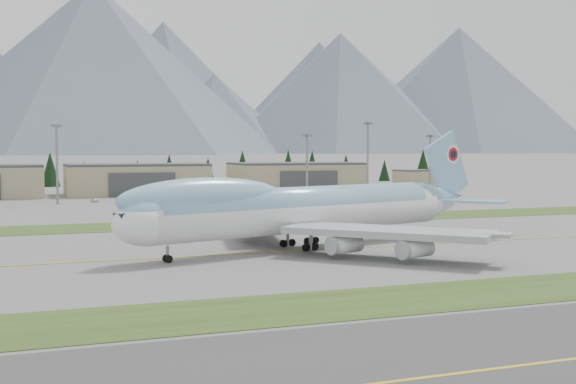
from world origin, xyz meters
name	(u,v)px	position (x,y,z in m)	size (l,w,h in m)	color
ground	(365,247)	(0.00, 0.00, 0.00)	(7000.00, 7000.00, 0.00)	slate
grass_strip_near	(513,290)	(0.00, -38.00, 0.00)	(400.00, 14.00, 0.08)	#344518
grass_strip_far	(275,221)	(0.00, 45.00, 0.00)	(400.00, 18.00, 0.08)	#344518
taxiway_line_main	(365,247)	(0.00, 0.00, 0.00)	(400.00, 0.40, 0.02)	yellow
boeing_747_freighter	(303,209)	(-9.93, 2.52, 6.44)	(74.01, 61.36, 19.54)	white
hangar_center	(137,179)	(-15.00, 149.90, 5.39)	(48.00, 26.60, 10.80)	gray
hangar_right	(296,177)	(45.00, 149.90, 5.39)	(48.00, 26.60, 10.80)	gray
control_shed	(415,179)	(95.00, 148.00, 3.80)	(14.00, 12.00, 7.60)	gray
floodlight_masts	(163,149)	(-12.83, 110.32, 15.90)	(185.44, 9.01, 24.72)	gray
service_vehicle_a	(95,202)	(-32.26, 117.71, 0.00)	(1.33, 3.29, 1.12)	silver
service_vehicle_b	(247,200)	(13.43, 110.09, 0.00)	(1.43, 4.06, 1.34)	gold
service_vehicle_c	(385,192)	(73.35, 132.44, 0.00)	(1.56, 3.85, 1.12)	silver
conifer_belt	(159,169)	(3.86, 212.39, 7.11)	(277.92, 15.48, 15.91)	black
mountain_ridge_front	(20,76)	(-56.02, 2204.84, 232.94)	(4238.33, 1262.29, 520.40)	slate
mountain_ridge_rear	(98,87)	(235.77, 2900.00, 262.87)	(4509.95, 1077.59, 538.80)	slate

